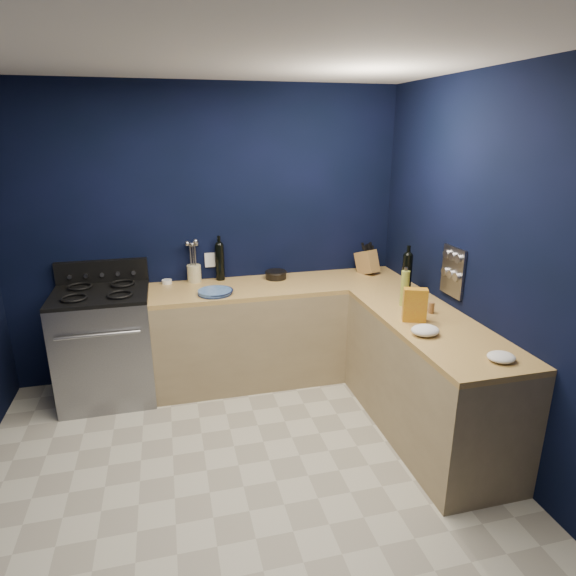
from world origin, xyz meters
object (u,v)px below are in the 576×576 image
object	(u,v)px
gas_range	(106,347)
utensil_crock	(194,273)
plate_stack	(215,292)
knife_block	(367,262)
crouton_bag	(415,305)

from	to	relation	value
gas_range	utensil_crock	world-z (taller)	utensil_crock
plate_stack	knife_block	xyz separation A→B (m)	(1.48, 0.28, 0.09)
knife_block	crouton_bag	world-z (taller)	crouton_bag
knife_block	crouton_bag	distance (m)	1.24
utensil_crock	knife_block	distance (m)	1.62
gas_range	crouton_bag	distance (m)	2.55
crouton_bag	knife_block	bearing A→B (deg)	103.85
utensil_crock	knife_block	world-z (taller)	knife_block
knife_block	crouton_bag	xyz separation A→B (m)	(-0.16, -1.23, 0.01)
knife_block	plate_stack	bearing A→B (deg)	168.22
utensil_crock	crouton_bag	xyz separation A→B (m)	(1.46, -1.35, 0.04)
plate_stack	crouton_bag	world-z (taller)	crouton_bag
gas_range	knife_block	xyz separation A→B (m)	(2.40, 0.15, 0.55)
knife_block	gas_range	bearing A→B (deg)	160.96
gas_range	knife_block	bearing A→B (deg)	3.51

